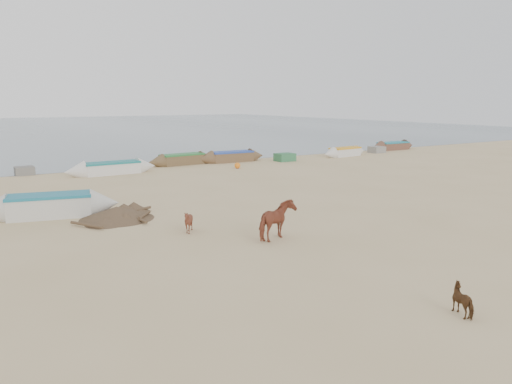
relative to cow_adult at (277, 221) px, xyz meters
The scene contains 9 objects.
ground 1.71m from the cow_adult, ahead, with size 140.00×140.00×0.00m, color tan.
sea 81.89m from the cow_adult, 88.92° to the left, with size 160.00×160.00×0.00m, color slate.
cow_adult is the anchor object (origin of this frame).
calf_front 3.45m from the cow_adult, 132.13° to the left, with size 0.71×0.80×0.88m, color #58291B.
calf_right 7.65m from the cow_adult, 89.02° to the right, with size 0.72×0.61×0.72m, color #4E3019.
near_canoe 10.30m from the cow_adult, 127.47° to the left, with size 5.76×1.40×0.99m, color beige, non-canonical shape.
debris_pile 7.43m from the cow_adult, 122.09° to the left, with size 3.13×3.13×0.53m, color brown.
waterline_canoes 20.31m from the cow_adult, 85.61° to the left, with size 59.63×4.06×0.87m.
beach_clutter 20.18m from the cow_adult, 75.92° to the left, with size 46.65×5.67×0.64m.
Camera 1 is at (-11.45, -14.25, 4.99)m, focal length 35.00 mm.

